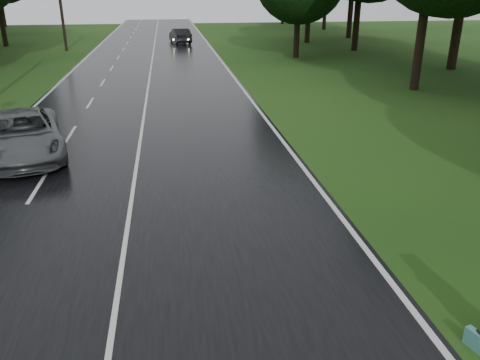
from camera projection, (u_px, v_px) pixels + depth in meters
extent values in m
plane|color=#274B16|center=(109.00, 358.00, 8.33)|extent=(160.00, 160.00, 0.00)
cube|color=black|center=(146.00, 102.00, 26.67)|extent=(12.00, 140.00, 0.04)
cube|color=silver|center=(146.00, 101.00, 26.66)|extent=(0.12, 140.00, 0.01)
imported|color=#575A5D|center=(23.00, 135.00, 17.78)|extent=(4.17, 6.39, 1.63)
imported|color=black|center=(180.00, 36.00, 53.22)|extent=(2.45, 4.99, 1.57)
cube|color=teal|center=(478.00, 342.00, 8.46)|extent=(0.27, 0.51, 0.35)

